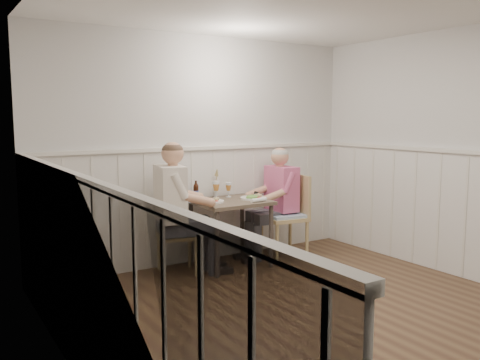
{
  "coord_description": "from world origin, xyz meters",
  "views": [
    {
      "loc": [
        -2.76,
        -2.96,
        1.68
      ],
      "look_at": [
        0.14,
        1.64,
        1.0
      ],
      "focal_mm": 38.0,
      "sensor_mm": 36.0,
      "label": 1
    }
  ],
  "objects": [
    {
      "name": "room_shell",
      "position": [
        0.0,
        0.0,
        1.52
      ],
      "size": [
        4.04,
        4.54,
        2.6
      ],
      "color": "silver",
      "rests_on": "ground"
    },
    {
      "name": "plate_man",
      "position": [
        0.4,
        1.77,
        0.78
      ],
      "size": [
        0.31,
        0.31,
        0.08
      ],
      "color": "white",
      "rests_on": "dining_table"
    },
    {
      "name": "gingham_mat",
      "position": [
        -0.18,
        2.01,
        0.75
      ],
      "size": [
        0.3,
        0.25,
        0.01
      ],
      "color": "#4B76AB",
      "rests_on": "dining_table"
    },
    {
      "name": "plate_diner",
      "position": [
        -0.11,
        1.83,
        0.77
      ],
      "size": [
        0.27,
        0.27,
        0.07
      ],
      "color": "white",
      "rests_on": "dining_table"
    },
    {
      "name": "diner_cream",
      "position": [
        -0.56,
        1.81,
        0.61
      ],
      "size": [
        0.73,
        0.52,
        1.45
      ],
      "color": "#3F3F47",
      "rests_on": "ground"
    },
    {
      "name": "dining_table",
      "position": [
        0.14,
        1.84,
        0.64
      ],
      "size": [
        0.79,
        0.7,
        0.75
      ],
      "color": "#484033",
      "rests_on": "ground"
    },
    {
      "name": "grass_vase",
      "position": [
        0.12,
        2.14,
        0.9
      ],
      "size": [
        0.04,
        0.04,
        0.34
      ],
      "color": "silver",
      "rests_on": "dining_table"
    },
    {
      "name": "beer_bottle",
      "position": [
        -0.16,
        2.1,
        0.84
      ],
      "size": [
        0.06,
        0.06,
        0.21
      ],
      "color": "black",
      "rests_on": "dining_table"
    },
    {
      "name": "beer_glass_a",
      "position": [
        0.24,
        2.05,
        0.86
      ],
      "size": [
        0.07,
        0.07,
        0.17
      ],
      "color": "silver",
      "rests_on": "dining_table"
    },
    {
      "name": "beer_glass_b",
      "position": [
        0.08,
        2.05,
        0.88
      ],
      "size": [
        0.08,
        0.08,
        0.2
      ],
      "color": "silver",
      "rests_on": "dining_table"
    },
    {
      "name": "man_in_pink",
      "position": [
        0.85,
        1.89,
        0.56
      ],
      "size": [
        0.63,
        0.44,
        1.34
      ],
      "color": "#3F3F47",
      "rests_on": "ground"
    },
    {
      "name": "wainscot",
      "position": [
        0.0,
        0.69,
        0.69
      ],
      "size": [
        4.0,
        4.49,
        1.34
      ],
      "color": "silver",
      "rests_on": "ground"
    },
    {
      "name": "rolled_napkin",
      "position": [
        0.34,
        1.58,
        0.77
      ],
      "size": [
        0.21,
        0.07,
        0.05
      ],
      "color": "white",
      "rests_on": "dining_table"
    },
    {
      "name": "ground_plane",
      "position": [
        0.0,
        0.0,
        0.0
      ],
      "size": [
        4.5,
        4.5,
        0.0
      ],
      "primitive_type": "plane",
      "color": "#442C1E"
    },
    {
      "name": "chair_left",
      "position": [
        -0.55,
        1.91,
        0.46
      ],
      "size": [
        0.49,
        0.49,
        0.85
      ],
      "color": "tan",
      "rests_on": "ground"
    },
    {
      "name": "chair_right",
      "position": [
        0.93,
        1.79,
        0.54
      ],
      "size": [
        0.53,
        0.53,
        0.99
      ],
      "color": "tan",
      "rests_on": "ground"
    }
  ]
}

